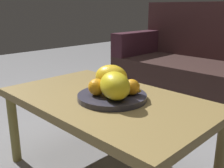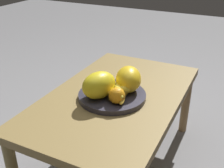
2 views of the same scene
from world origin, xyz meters
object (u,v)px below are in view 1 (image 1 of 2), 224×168
coffee_table (106,107)px  orange_left (132,87)px  couch (215,75)px  melon_smaller_beside (115,86)px  melon_large_front (111,77)px  orange_front (97,87)px  fruit_bowl (112,97)px  banana_bunch (124,87)px

coffee_table → orange_left: 0.17m
couch → melon_smaller_beside: couch is taller
coffee_table → melon_smaller_beside: 0.17m
couch → melon_large_front: (0.02, -1.26, 0.22)m
couch → orange_front: size_ratio=21.61×
couch → orange_left: couch is taller
fruit_bowl → orange_front: orange_front is taller
coffee_table → orange_left: orange_left is taller
coffee_table → banana_bunch: bearing=41.2°
fruit_bowl → orange_front: 0.09m
orange_front → melon_large_front: bearing=101.2°
banana_bunch → couch: bearing=94.7°
coffee_table → couch: 1.32m
melon_large_front → banana_bunch: (0.09, -0.00, -0.03)m
coffee_table → melon_large_front: melon_large_front is taller
orange_front → fruit_bowl: bearing=56.6°
melon_large_front → banana_bunch: melon_large_front is taller
orange_front → orange_left: size_ratio=1.05×
coffee_table → fruit_bowl: 0.07m
melon_smaller_beside → coffee_table: bearing=157.7°
fruit_bowl → melon_large_front: melon_large_front is taller
fruit_bowl → banana_bunch: bearing=67.0°
couch → coffee_table: bearing=-88.3°
couch → orange_front: bearing=-88.3°
melon_large_front → banana_bunch: 0.09m
coffee_table → banana_bunch: 0.13m
coffee_table → orange_front: 0.13m
fruit_bowl → orange_left: 0.10m
melon_smaller_beside → banana_bunch: melon_smaller_beside is taller
melon_large_front → fruit_bowl: bearing=-42.4°
melon_smaller_beside → orange_front: melon_smaller_beside is taller
fruit_bowl → melon_smaller_beside: (0.06, -0.04, 0.07)m
coffee_table → melon_large_front: bearing=111.7°
orange_left → fruit_bowl: bearing=-140.2°
coffee_table → fruit_bowl: fruit_bowl is taller
melon_large_front → melon_smaller_beside: (0.12, -0.10, 0.00)m
couch → melon_smaller_beside: 1.38m
coffee_table → couch: bearing=91.7°
melon_large_front → orange_left: size_ratio=2.17×
coffee_table → melon_smaller_beside: melon_smaller_beside is taller
orange_left → banana_bunch: (-0.05, -0.00, -0.01)m
melon_smaller_beside → fruit_bowl: bearing=145.5°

